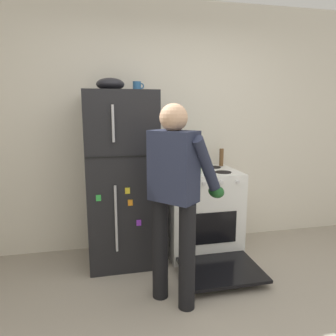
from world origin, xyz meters
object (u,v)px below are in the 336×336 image
object	(u,v)px
person_cook	(176,189)
red_pot	(189,165)
stove_range	(202,213)
mixing_bowl	(110,84)
pepper_mill	(221,157)
coffee_mug	(137,86)
refrigerator	(121,179)

from	to	relation	value
person_cook	red_pot	bearing A→B (deg)	66.84
stove_range	mixing_bowl	size ratio (longest dim) A/B	4.58
person_cook	red_pot	size ratio (longest dim) A/B	4.50
red_pot	pepper_mill	world-z (taller)	pepper_mill
coffee_mug	person_cook	bearing A→B (deg)	-79.22
mixing_bowl	coffee_mug	bearing A→B (deg)	10.78
refrigerator	red_pot	size ratio (longest dim) A/B	4.85
person_cook	mixing_bowl	bearing A→B (deg)	117.12
red_pot	coffee_mug	xyz separation A→B (m)	(-0.51, 0.10, 0.79)
red_pot	mixing_bowl	size ratio (longest dim) A/B	1.33
person_cook	coffee_mug	size ratio (longest dim) A/B	14.28
stove_range	pepper_mill	xyz separation A→B (m)	(0.30, 0.22, 0.57)
red_pot	refrigerator	bearing A→B (deg)	175.90
person_cook	mixing_bowl	world-z (taller)	mixing_bowl
red_pot	coffee_mug	bearing A→B (deg)	168.92
red_pot	pepper_mill	bearing A→B (deg)	28.52
refrigerator	coffee_mug	bearing A→B (deg)	15.40
person_cook	coffee_mug	xyz separation A→B (m)	(-0.17, 0.90, 0.82)
stove_range	mixing_bowl	bearing A→B (deg)	178.90
pepper_mill	mixing_bowl	distance (m)	1.47
stove_range	pepper_mill	bearing A→B (deg)	36.00
refrigerator	coffee_mug	distance (m)	0.93
coffee_mug	pepper_mill	world-z (taller)	coffee_mug
refrigerator	coffee_mug	size ratio (longest dim) A/B	15.41
mixing_bowl	person_cook	bearing A→B (deg)	-62.88
stove_range	person_cook	xyz separation A→B (m)	(-0.50, -0.83, 0.51)
stove_range	red_pot	bearing A→B (deg)	-168.67
stove_range	coffee_mug	xyz separation A→B (m)	(-0.67, 0.07, 1.33)
red_pot	pepper_mill	distance (m)	0.52
refrigerator	person_cook	xyz separation A→B (m)	(0.35, -0.85, 0.09)
person_cook	pepper_mill	size ratio (longest dim) A/B	8.19
refrigerator	red_pot	xyz separation A→B (m)	(0.69, -0.05, 0.12)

